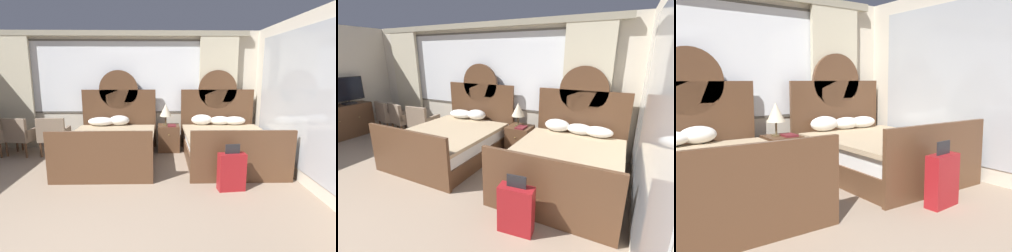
# 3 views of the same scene
# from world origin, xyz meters

# --- Properties ---
(wall_back_window) EXTENTS (6.62, 0.22, 2.70)m
(wall_back_window) POSITION_xyz_m (0.00, 4.15, 1.43)
(wall_back_window) COLOR beige
(wall_back_window) RESTS_ON ground_plane
(wall_right_mirror) EXTENTS (0.08, 4.75, 2.70)m
(wall_right_mirror) POSITION_xyz_m (3.34, 1.80, 1.35)
(wall_right_mirror) COLOR beige
(wall_right_mirror) RESTS_ON ground_plane
(bed_near_window) EXTENTS (1.70, 2.23, 1.81)m
(bed_near_window) POSITION_xyz_m (0.06, 2.96, 0.35)
(bed_near_window) COLOR brown
(bed_near_window) RESTS_ON ground_plane
(bed_near_mirror) EXTENTS (1.70, 2.23, 1.81)m
(bed_near_mirror) POSITION_xyz_m (2.35, 2.96, 0.35)
(bed_near_mirror) COLOR brown
(bed_near_mirror) RESTS_ON ground_plane
(nightstand_between_beds) EXTENTS (0.48, 0.51, 0.59)m
(nightstand_between_beds) POSITION_xyz_m (1.21, 3.68, 0.29)
(nightstand_between_beds) COLOR brown
(nightstand_between_beds) RESTS_ON ground_plane
(table_lamp_on_nightstand) EXTENTS (0.27, 0.27, 0.48)m
(table_lamp_on_nightstand) POSITION_xyz_m (1.14, 3.72, 0.92)
(table_lamp_on_nightstand) COLOR brown
(table_lamp_on_nightstand) RESTS_ON nightstand_between_beds
(book_on_nightstand) EXTENTS (0.18, 0.26, 0.03)m
(book_on_nightstand) POSITION_xyz_m (1.27, 3.58, 0.60)
(book_on_nightstand) COLOR maroon
(book_on_nightstand) RESTS_ON nightstand_between_beds
(armchair_by_window_left) EXTENTS (0.60, 0.60, 0.83)m
(armchair_by_window_left) POSITION_xyz_m (-1.28, 3.40, 0.46)
(armchair_by_window_left) COLOR #84705B
(armchair_by_window_left) RESTS_ON ground_plane
(armchair_by_window_centre) EXTENTS (0.68, 0.68, 0.83)m
(armchair_by_window_centre) POSITION_xyz_m (-1.99, 3.40, 0.46)
(armchair_by_window_centre) COLOR #84705B
(armchair_by_window_centre) RESTS_ON ground_plane
(suitcase_on_floor) EXTENTS (0.42, 0.22, 0.73)m
(suitcase_on_floor) POSITION_xyz_m (2.11, 1.53, 0.30)
(suitcase_on_floor) COLOR maroon
(suitcase_on_floor) RESTS_ON ground_plane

